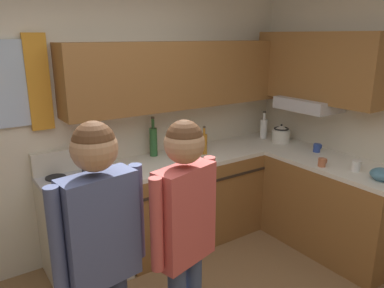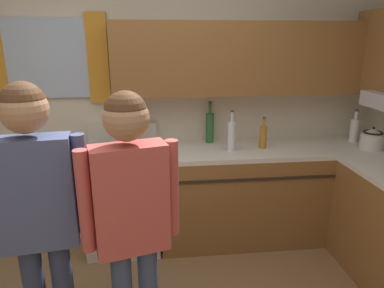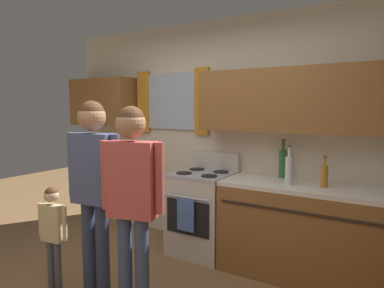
{
  "view_description": "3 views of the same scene",
  "coord_description": "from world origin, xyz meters",
  "px_view_note": "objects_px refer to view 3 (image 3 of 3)",
  "views": [
    {
      "loc": [
        -1.04,
        -1.4,
        2.05
      ],
      "look_at": [
        0.45,
        0.77,
        1.29
      ],
      "focal_mm": 35.25,
      "sensor_mm": 36.0,
      "label": 1
    },
    {
      "loc": [
        0.14,
        -1.41,
        1.86
      ],
      "look_at": [
        0.4,
        0.88,
        1.16
      ],
      "focal_mm": 32.56,
      "sensor_mm": 36.0,
      "label": 2
    },
    {
      "loc": [
        1.72,
        -1.72,
        1.62
      ],
      "look_at": [
        0.19,
        0.76,
        1.31
      ],
      "focal_mm": 32.54,
      "sensor_mm": 36.0,
      "label": 3
    }
  ],
  "objects_px": {
    "bottle_wine_green": "(283,163)",
    "small_child": "(53,226)",
    "bottle_tall_clear": "(289,170)",
    "adult_holding_child": "(94,176)",
    "stove_oven": "(203,211)",
    "bottle_oil_amber": "(324,175)",
    "adult_in_plaid": "(132,187)"
  },
  "relations": [
    {
      "from": "bottle_wine_green",
      "to": "small_child",
      "type": "height_order",
      "value": "bottle_wine_green"
    },
    {
      "from": "bottle_tall_clear",
      "to": "adult_holding_child",
      "type": "height_order",
      "value": "adult_holding_child"
    },
    {
      "from": "bottle_wine_green",
      "to": "bottle_tall_clear",
      "type": "bearing_deg",
      "value": -62.86
    },
    {
      "from": "small_child",
      "to": "stove_oven",
      "type": "bearing_deg",
      "value": 63.77
    },
    {
      "from": "stove_oven",
      "to": "small_child",
      "type": "relative_size",
      "value": 1.18
    },
    {
      "from": "bottle_wine_green",
      "to": "adult_holding_child",
      "type": "height_order",
      "value": "adult_holding_child"
    },
    {
      "from": "stove_oven",
      "to": "bottle_oil_amber",
      "type": "height_order",
      "value": "bottle_oil_amber"
    },
    {
      "from": "adult_holding_child",
      "to": "bottle_tall_clear",
      "type": "bearing_deg",
      "value": 43.66
    },
    {
      "from": "bottle_wine_green",
      "to": "small_child",
      "type": "xyz_separation_m",
      "value": [
        -1.51,
        -1.62,
        -0.47
      ]
    },
    {
      "from": "stove_oven",
      "to": "bottle_tall_clear",
      "type": "distance_m",
      "value": 1.13
    },
    {
      "from": "bottle_wine_green",
      "to": "bottle_oil_amber",
      "type": "relative_size",
      "value": 1.38
    },
    {
      "from": "small_child",
      "to": "bottle_wine_green",
      "type": "bearing_deg",
      "value": 46.92
    },
    {
      "from": "stove_oven",
      "to": "bottle_oil_amber",
      "type": "xyz_separation_m",
      "value": [
        1.27,
        -0.02,
        0.54
      ]
    },
    {
      "from": "bottle_wine_green",
      "to": "adult_holding_child",
      "type": "distance_m",
      "value": 1.87
    },
    {
      "from": "bottle_tall_clear",
      "to": "bottle_oil_amber",
      "type": "bearing_deg",
      "value": 10.14
    },
    {
      "from": "adult_in_plaid",
      "to": "bottle_wine_green",
      "type": "bearing_deg",
      "value": 67.22
    },
    {
      "from": "stove_oven",
      "to": "adult_holding_child",
      "type": "height_order",
      "value": "adult_holding_child"
    },
    {
      "from": "stove_oven",
      "to": "bottle_tall_clear",
      "type": "bearing_deg",
      "value": -4.45
    },
    {
      "from": "adult_holding_child",
      "to": "adult_in_plaid",
      "type": "bearing_deg",
      "value": -7.11
    },
    {
      "from": "small_child",
      "to": "adult_holding_child",
      "type": "bearing_deg",
      "value": 17.64
    },
    {
      "from": "stove_oven",
      "to": "bottle_oil_amber",
      "type": "bearing_deg",
      "value": -0.93
    },
    {
      "from": "bottle_oil_amber",
      "to": "small_child",
      "type": "relative_size",
      "value": 0.31
    },
    {
      "from": "stove_oven",
      "to": "adult_holding_child",
      "type": "relative_size",
      "value": 0.66
    },
    {
      "from": "stove_oven",
      "to": "bottle_tall_clear",
      "type": "height_order",
      "value": "bottle_tall_clear"
    },
    {
      "from": "bottle_wine_green",
      "to": "bottle_oil_amber",
      "type": "bearing_deg",
      "value": -27.01
    },
    {
      "from": "bottle_oil_amber",
      "to": "bottle_tall_clear",
      "type": "distance_m",
      "value": 0.31
    },
    {
      "from": "bottle_wine_green",
      "to": "adult_in_plaid",
      "type": "distance_m",
      "value": 1.69
    },
    {
      "from": "adult_holding_child",
      "to": "adult_in_plaid",
      "type": "relative_size",
      "value": 1.03
    },
    {
      "from": "bottle_tall_clear",
      "to": "adult_in_plaid",
      "type": "relative_size",
      "value": 0.23
    },
    {
      "from": "bottle_oil_amber",
      "to": "adult_holding_child",
      "type": "height_order",
      "value": "adult_holding_child"
    },
    {
      "from": "stove_oven",
      "to": "bottle_tall_clear",
      "type": "xyz_separation_m",
      "value": [
        0.97,
        -0.08,
        0.57
      ]
    },
    {
      "from": "bottle_oil_amber",
      "to": "adult_in_plaid",
      "type": "bearing_deg",
      "value": -129.8
    }
  ]
}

